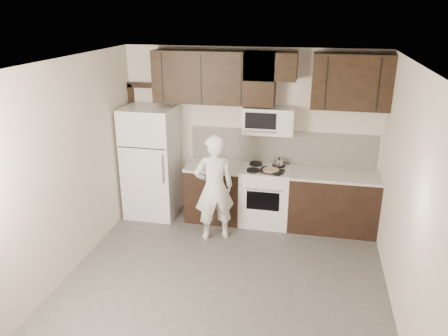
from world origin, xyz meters
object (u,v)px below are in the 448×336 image
(refrigerator, at_px, (151,162))
(person, at_px, (214,188))
(microwave, at_px, (269,120))
(stove, at_px, (265,195))

(refrigerator, distance_m, person, 1.33)
(microwave, relative_size, person, 0.47)
(stove, relative_size, refrigerator, 0.52)
(person, bearing_deg, stove, -161.82)
(refrigerator, height_order, person, refrigerator)
(microwave, xyz_separation_m, person, (-0.67, -0.78, -0.85))
(microwave, distance_m, person, 1.33)
(microwave, bearing_deg, stove, -89.90)
(microwave, bearing_deg, person, -130.80)
(microwave, distance_m, refrigerator, 2.00)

